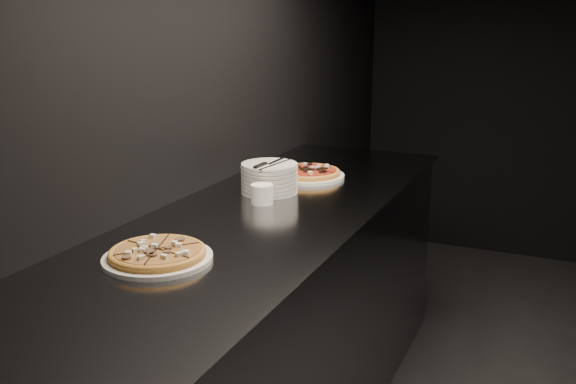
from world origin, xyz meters
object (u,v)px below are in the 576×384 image
at_px(pizza_tomato, 308,173).
at_px(cutlery, 269,164).
at_px(plate_stack, 269,178).
at_px(ramekin, 262,194).
at_px(pizza_mushroom, 158,254).
at_px(counter, 267,327).

xyz_separation_m(pizza_tomato, cutlery, (-0.04, -0.30, 0.10)).
relative_size(pizza_tomato, plate_stack, 1.43).
xyz_separation_m(pizza_tomato, ramekin, (-0.00, -0.44, 0.02)).
height_order(pizza_mushroom, cutlery, cutlery).
bearing_deg(pizza_mushroom, cutlery, 91.92).
bearing_deg(counter, plate_stack, 112.87).
bearing_deg(plate_stack, ramekin, -73.67).
height_order(plate_stack, ramekin, plate_stack).
distance_m(pizza_mushroom, pizza_tomato, 1.09).
bearing_deg(cutlery, pizza_tomato, 83.68).
xyz_separation_m(plate_stack, ramekin, (0.05, -0.16, -0.02)).
distance_m(pizza_mushroom, ramekin, 0.65).
distance_m(plate_stack, cutlery, 0.06).
xyz_separation_m(counter, ramekin, (-0.05, 0.08, 0.50)).
bearing_deg(ramekin, cutlery, 104.89).
distance_m(counter, pizza_tomato, 0.71).
distance_m(counter, cutlery, 0.63).
height_order(plate_stack, cutlery, cutlery).
height_order(counter, cutlery, cutlery).
height_order(pizza_tomato, cutlery, cutlery).
relative_size(pizza_tomato, cutlery, 1.35).
xyz_separation_m(counter, plate_stack, (-0.10, 0.24, 0.52)).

